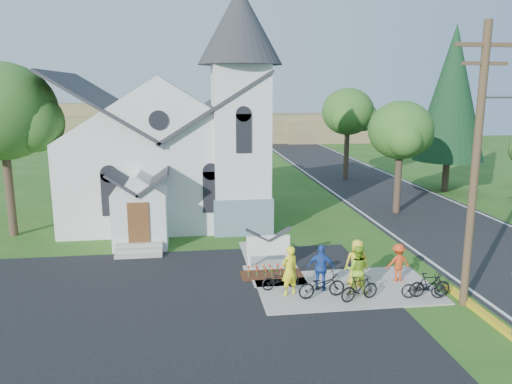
{
  "coord_description": "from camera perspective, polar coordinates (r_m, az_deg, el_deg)",
  "views": [
    {
      "loc": [
        -4.56,
        -17.4,
        7.8
      ],
      "look_at": [
        -1.49,
        5.0,
        3.07
      ],
      "focal_mm": 35.0,
      "sensor_mm": 36.0,
      "label": 1
    }
  ],
  "objects": [
    {
      "name": "tree_road_mid",
      "position": [
        43.61,
        10.46,
        8.97
      ],
      "size": [
        4.4,
        4.4,
        7.8
      ],
      "color": "#3C2921",
      "rests_on": "ground"
    },
    {
      "name": "tree_road_near",
      "position": [
        32.27,
        16.22,
        6.74
      ],
      "size": [
        4.0,
        4.0,
        7.05
      ],
      "color": "#3C2921",
      "rests_on": "ground"
    },
    {
      "name": "bike_2",
      "position": [
        19.22,
        7.52,
        -10.51
      ],
      "size": [
        1.91,
        0.87,
        0.97
      ],
      "primitive_type": "imported",
      "rotation": [
        0.0,
        0.0,
        1.7
      ],
      "color": "black",
      "rests_on": "sidewalk"
    },
    {
      "name": "ground",
      "position": [
        19.61,
        6.45,
        -11.71
      ],
      "size": [
        120.0,
        120.0,
        0.0
      ],
      "primitive_type": "plane",
      "color": "#235117",
      "rests_on": "ground"
    },
    {
      "name": "cyclist_4",
      "position": [
        20.34,
        11.46,
        -7.94
      ],
      "size": [
        1.02,
        0.75,
        1.91
      ],
      "primitive_type": "imported",
      "rotation": [
        0.0,
        0.0,
        2.98
      ],
      "color": "gold",
      "rests_on": "sidewalk"
    },
    {
      "name": "bike_3",
      "position": [
        20.19,
        19.23,
        -9.99
      ],
      "size": [
        1.62,
        0.52,
        0.96
      ],
      "primitive_type": "imported",
      "rotation": [
        0.0,
        0.0,
        1.53
      ],
      "color": "black",
      "rests_on": "sidewalk"
    },
    {
      "name": "cyclist_0",
      "position": [
        19.18,
        3.85,
        -8.94
      ],
      "size": [
        0.82,
        0.69,
        1.92
      ],
      "primitive_type": "imported",
      "rotation": [
        0.0,
        0.0,
        3.52
      ],
      "color": "yellow",
      "rests_on": "sidewalk"
    },
    {
      "name": "church",
      "position": [
        30.01,
        -9.58,
        6.77
      ],
      "size": [
        12.35,
        12.0,
        13.0
      ],
      "color": "white",
      "rests_on": "ground"
    },
    {
      "name": "cyclist_3",
      "position": [
        21.31,
        15.94,
        -7.74
      ],
      "size": [
        1.06,
        0.66,
        1.57
      ],
      "primitive_type": "imported",
      "rotation": [
        0.0,
        0.0,
        3.22
      ],
      "color": "#CB4016",
      "rests_on": "sidewalk"
    },
    {
      "name": "tree_lot_corner",
      "position": [
        29.01,
        -27.08,
        8.18
      ],
      "size": [
        5.6,
        5.6,
        9.15
      ],
      "color": "#3C2921",
      "rests_on": "ground"
    },
    {
      "name": "flower_bed",
      "position": [
        21.44,
        1.78,
        -9.43
      ],
      "size": [
        2.6,
        1.1,
        0.07
      ],
      "primitive_type": "cube",
      "color": "#3C1C10",
      "rests_on": "ground"
    },
    {
      "name": "conifer",
      "position": [
        40.45,
        21.5,
        10.43
      ],
      "size": [
        5.2,
        5.2,
        12.4
      ],
      "color": "#3C2921",
      "rests_on": "ground"
    },
    {
      "name": "road",
      "position": [
        36.37,
        16.01,
        -1.02
      ],
      "size": [
        8.0,
        90.0,
        0.02
      ],
      "primitive_type": "cube",
      "color": "black",
      "rests_on": "ground"
    },
    {
      "name": "distant_hills",
      "position": [
        74.37,
        -1.68,
        7.47
      ],
      "size": [
        61.0,
        10.0,
        5.6
      ],
      "color": "brown",
      "rests_on": "ground"
    },
    {
      "name": "cyclist_1",
      "position": [
        19.64,
        11.46,
        -8.69
      ],
      "size": [
        1.11,
        0.99,
        1.9
      ],
      "primitive_type": "imported",
      "rotation": [
        0.0,
        0.0,
        2.8
      ],
      "color": "#88BB23",
      "rests_on": "sidewalk"
    },
    {
      "name": "utility_pole",
      "position": [
        18.9,
        24.01,
        3.5
      ],
      "size": [
        3.45,
        0.28,
        10.0
      ],
      "color": "#493924",
      "rests_on": "ground"
    },
    {
      "name": "bike_0",
      "position": [
        19.87,
        2.82,
        -9.89
      ],
      "size": [
        1.64,
        0.85,
        0.82
      ],
      "primitive_type": "imported",
      "rotation": [
        0.0,
        0.0,
        1.77
      ],
      "color": "black",
      "rests_on": "sidewalk"
    },
    {
      "name": "cyclist_2",
      "position": [
        19.7,
        7.48,
        -8.59
      ],
      "size": [
        1.16,
        0.76,
        1.84
      ],
      "primitive_type": "imported",
      "rotation": [
        0.0,
        0.0,
        2.83
      ],
      "color": "#2046A4",
      "rests_on": "sidewalk"
    },
    {
      "name": "bike_4",
      "position": [
        20.02,
        18.63,
        -10.26
      ],
      "size": [
        1.74,
        0.81,
        0.88
      ],
      "primitive_type": "imported",
      "rotation": [
        0.0,
        0.0,
        1.43
      ],
      "color": "black",
      "rests_on": "sidewalk"
    },
    {
      "name": "church_sign",
      "position": [
        21.95,
        1.4,
        -6.17
      ],
      "size": [
        2.2,
        0.4,
        1.7
      ],
      "color": "#9F988F",
      "rests_on": "ground"
    },
    {
      "name": "parking_lot",
      "position": [
        17.43,
        -15.54,
        -15.2
      ],
      "size": [
        20.0,
        16.0,
        0.02
      ],
      "primitive_type": "cube",
      "color": "black",
      "rests_on": "ground"
    },
    {
      "name": "bike_1",
      "position": [
        19.19,
        11.75,
        -10.72
      ],
      "size": [
        1.66,
        0.86,
        0.96
      ],
      "primitive_type": "imported",
      "rotation": [
        0.0,
        0.0,
        1.84
      ],
      "color": "black",
      "rests_on": "sidewalk"
    },
    {
      "name": "sidewalk",
      "position": [
        20.44,
        10.26,
        -10.75
      ],
      "size": [
        7.0,
        4.0,
        0.05
      ],
      "primitive_type": "cube",
      "color": "#9F988F",
      "rests_on": "ground"
    }
  ]
}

